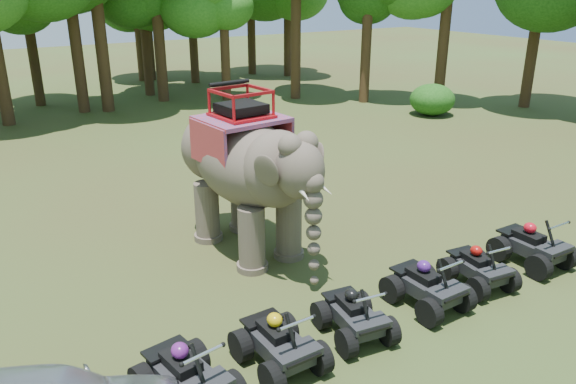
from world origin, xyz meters
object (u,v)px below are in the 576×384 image
at_px(atv_3, 428,280).
at_px(atv_1, 279,336).
at_px(atv_0, 186,369).
at_px(atv_2, 355,309).
at_px(atv_5, 534,240).
at_px(elephant, 245,171).
at_px(atv_4, 479,263).

bearing_deg(atv_3, atv_1, 179.48).
relative_size(atv_0, atv_2, 1.11).
distance_m(atv_0, atv_1, 1.77).
relative_size(atv_0, atv_1, 1.04).
xyz_separation_m(atv_0, atv_1, (1.76, -0.03, -0.02)).
bearing_deg(atv_0, atv_5, -8.66).
xyz_separation_m(elephant, atv_2, (-0.08, -4.53, -1.53)).
relative_size(elephant, atv_1, 3.00).
bearing_deg(atv_2, atv_0, -172.16).
distance_m(atv_0, atv_4, 7.09).
height_order(atv_0, atv_1, atv_0).
relative_size(atv_0, atv_3, 1.03).
xyz_separation_m(atv_1, atv_5, (7.27, 0.01, 0.02)).
distance_m(elephant, atv_2, 4.78).
height_order(elephant, atv_1, elephant).
height_order(atv_1, atv_2, atv_1).
relative_size(elephant, atv_4, 3.25).
relative_size(elephant, atv_0, 2.89).
xyz_separation_m(elephant, atv_5, (5.46, -4.53, -1.47)).
xyz_separation_m(atv_1, atv_3, (3.70, 0.02, 0.00)).
relative_size(atv_3, atv_5, 0.97).
bearing_deg(atv_3, atv_5, -0.93).
relative_size(atv_2, atv_5, 0.91).
xyz_separation_m(atv_0, atv_5, (9.03, -0.01, -0.00)).
xyz_separation_m(atv_3, atv_5, (3.57, -0.01, 0.02)).
xyz_separation_m(atv_2, atv_5, (5.54, -0.00, 0.06)).
height_order(atv_1, atv_4, atv_1).
bearing_deg(atv_4, atv_2, -172.75).
bearing_deg(atv_5, elephant, 141.19).
distance_m(atv_4, atv_5, 1.94).
bearing_deg(atv_2, atv_5, 8.01).
bearing_deg(atv_2, elephant, 97.03).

